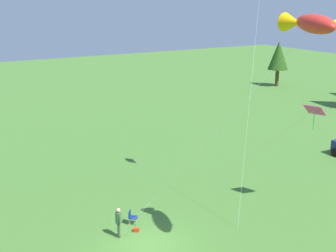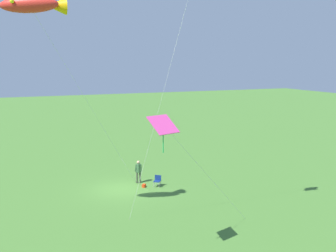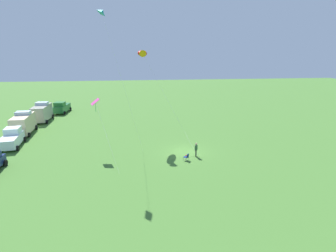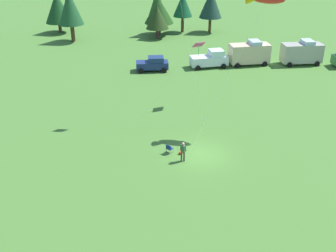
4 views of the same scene
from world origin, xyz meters
name	(u,v)px [view 2 (image 2 of 4)]	position (x,y,z in m)	size (l,w,h in m)	color
ground_plane	(122,189)	(0.00, 0.00, 0.00)	(160.00, 160.00, 0.00)	#44752E
person_kite_flyer	(138,170)	(-1.60, -0.93, 1.02)	(0.52, 0.44, 1.74)	#3E4535
folding_chair	(157,180)	(-2.63, 0.38, 0.49)	(0.67, 0.67, 0.82)	navy
backpack_on_grass	(144,186)	(-1.65, 0.17, 0.11)	(0.32, 0.22, 0.22)	red
kite_large_fish	(36,5)	(5.62, 5.00, 11.87)	(8.96, 7.10, 12.33)	red
kite_diamond_rainbow	(165,127)	(1.05, 10.79, 6.29)	(7.07, 3.56, 6.78)	#D83F93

